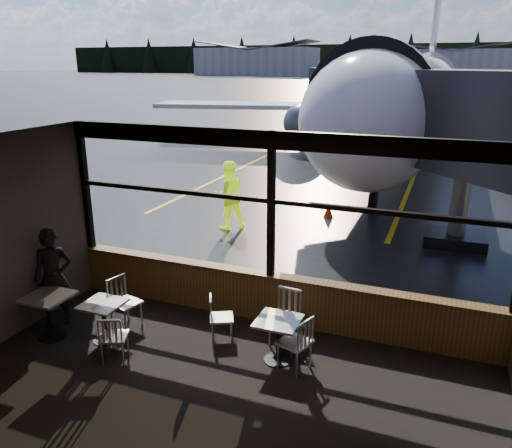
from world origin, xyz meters
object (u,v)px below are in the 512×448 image
Objects in this scene: jet_bridge at (486,153)px; ground_crew at (228,195)px; airliner at (418,43)px; chair_near_n at (284,318)px; chair_mid_w at (125,304)px; chair_near_e at (295,343)px; passenger at (54,278)px; cafe_table_mid at (104,322)px; cone_wing at (287,144)px; cafe_table_left at (50,317)px; cafe_table_near at (278,341)px; cone_nose at (328,211)px; chair_mid_s at (114,337)px; chair_near_w at (222,318)px.

ground_crew is at bearing -172.98° from jet_bridge.
airliner is 37.82× the size of chair_near_n.
ground_crew is at bearing -159.93° from chair_mid_w.
chair_near_e is at bearing 79.51° from ground_crew.
jet_bridge is 10.15m from passenger.
cone_wing is (-3.33, 20.43, -0.13)m from cafe_table_mid.
cafe_table_mid is 0.75× the size of chair_mid_w.
cafe_table_near is at bearing 10.57° from cafe_table_left.
ground_crew is at bearing -103.00° from airliner.
chair_near_e is 2.13× the size of cone_nose.
chair_near_n is at bearing 79.81° from ground_crew.
chair_mid_s reaches higher than cafe_table_near.
ground_crew reaches higher than cafe_table_mid.
chair_mid_s is (-5.46, -7.65, -2.05)m from jet_bridge.
chair_near_w is at bearing -26.43° from passenger.
passenger is (-1.19, 0.20, 0.55)m from cafe_table_mid.
jet_bridge is at bearing 120.65° from chair_near_w.
cafe_table_left is at bearing 24.19° from chair_near_n.
ground_crew is at bearing 76.89° from chair_mid_s.
cafe_table_near is 3.97m from cafe_table_left.
chair_near_w is at bearing 22.28° from cafe_table_mid.
chair_near_e reaches higher than cone_nose.
chair_near_w is (2.79, 1.00, 0.01)m from cafe_table_left.
chair_near_e is at bearing -71.80° from cone_wing.
chair_near_e is 3.19m from chair_mid_w.
cone_wing is at bearing 168.09° from chair_near_w.
cafe_table_near is 6.91m from ground_crew.
jet_bridge is 13.45× the size of chair_mid_s.
ground_crew is at bearing 120.80° from cafe_table_near.
cafe_table_mid is 0.75× the size of chair_near_n.
passenger is at bearing 118.89° from cafe_table_left.
passenger is (-1.27, -0.31, 0.43)m from chair_mid_w.
chair_mid_s is 9.01m from cone_nose.
airliner reaches higher than passenger.
cafe_table_mid is 2.00m from chair_near_w.
chair_mid_s is (-1.32, -1.20, 0.01)m from chair_near_w.
chair_near_n is 2.06× the size of cone_wing.
cone_nose is (-1.18, -13.47, -5.33)m from airliner.
cafe_table_near is (-0.10, -21.44, -5.17)m from airliner.
cafe_table_mid is 0.87× the size of chair_near_w.
airliner is at bearing 61.31° from chair_mid_s.
cafe_table_left is 4.04m from chair_near_n.
cone_wing is at bearing 96.59° from cafe_table_left.
passenger reaches higher than cone_wing.
chair_near_w is (-1.11, 0.27, 0.04)m from cafe_table_near.
cafe_table_left reaches higher than cone_nose.
airliner is 14.53m from cone_nose.
cafe_table_mid reaches higher than cone_wing.
jet_bridge is at bearing -78.59° from airliner.
cafe_table_mid is 1.66× the size of cone_nose.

